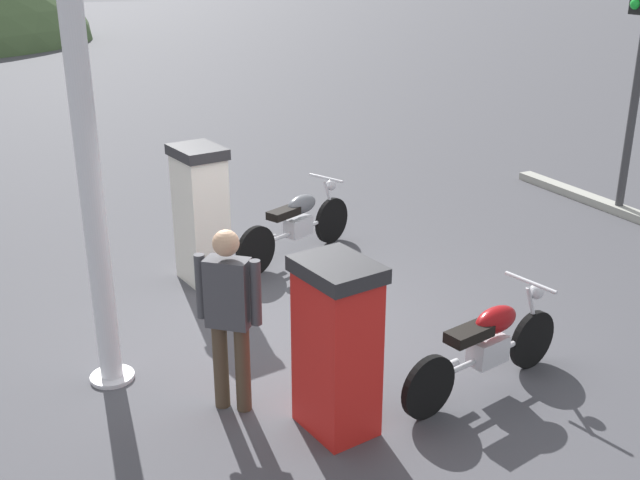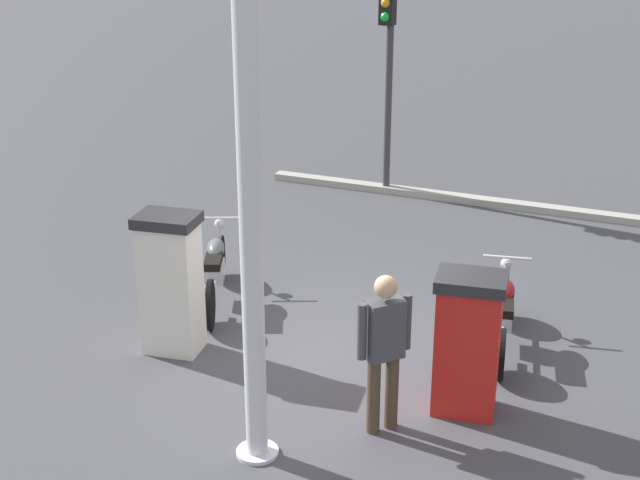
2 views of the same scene
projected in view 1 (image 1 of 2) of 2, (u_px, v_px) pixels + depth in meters
ground_plane at (308, 328)px, 7.89m from camera, size 120.00×120.00×0.00m
fuel_pump_near at (337, 346)px, 5.98m from camera, size 0.60×0.74×1.48m
fuel_pump_far at (201, 214)px, 8.76m from camera, size 0.58×0.73×1.64m
motorcycle_near_pump at (487, 344)px, 6.63m from camera, size 1.92×0.59×0.92m
motorcycle_far_pump at (297, 223)px, 9.59m from camera, size 1.93×0.94×0.95m
attendant_person at (229, 310)px, 6.18m from camera, size 0.48×0.45×1.63m
roadside_traffic_light at (639, 46)px, 10.50m from camera, size 0.38×0.25×3.62m
canopy_support_pole at (85, 138)px, 6.14m from camera, size 0.40×0.40×4.68m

